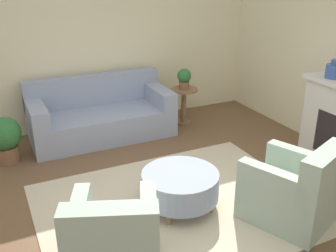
# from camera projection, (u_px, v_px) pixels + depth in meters

# --- Properties ---
(ground_plane) EXTENTS (16.00, 16.00, 0.00)m
(ground_plane) POSITION_uv_depth(u_px,v_px,m) (177.00, 206.00, 4.44)
(ground_plane) COLOR brown
(wall_back) EXTENTS (9.68, 0.12, 2.80)m
(wall_back) POSITION_uv_depth(u_px,v_px,m) (97.00, 40.00, 6.32)
(wall_back) COLOR beige
(wall_back) RESTS_ON ground_plane
(rug) EXTENTS (3.02, 2.37, 0.01)m
(rug) POSITION_uv_depth(u_px,v_px,m) (177.00, 206.00, 4.43)
(rug) COLOR beige
(rug) RESTS_ON ground_plane
(couch) EXTENTS (2.17, 0.99, 0.91)m
(couch) POSITION_uv_depth(u_px,v_px,m) (101.00, 116.00, 6.17)
(couch) COLOR #8E99B2
(couch) RESTS_ON ground_plane
(armchair_left) EXTENTS (0.99, 1.06, 0.90)m
(armchair_left) POSITION_uv_depth(u_px,v_px,m) (114.00, 246.00, 3.28)
(armchair_left) COLOR #9EB29E
(armchair_left) RESTS_ON rug
(armchair_right) EXTENTS (0.99, 1.06, 0.90)m
(armchair_right) POSITION_uv_depth(u_px,v_px,m) (294.00, 192.00, 4.06)
(armchair_right) COLOR #9EB29E
(armchair_right) RESTS_ON rug
(ottoman_table) EXTENTS (0.85, 0.85, 0.41)m
(ottoman_table) POSITION_uv_depth(u_px,v_px,m) (180.00, 185.00, 4.33)
(ottoman_table) COLOR #8E99B2
(ottoman_table) RESTS_ON rug
(side_table) EXTENTS (0.46, 0.46, 0.62)m
(side_table) POSITION_uv_depth(u_px,v_px,m) (184.00, 100.00, 6.61)
(side_table) COLOR olive
(side_table) RESTS_ON ground_plane
(vase_mantel_near) EXTENTS (0.21, 0.21, 0.26)m
(vase_mantel_near) POSITION_uv_depth(u_px,v_px,m) (334.00, 71.00, 5.28)
(vase_mantel_near) COLOR #38569E
(vase_mantel_near) RESTS_ON fireplace
(potted_plant_on_side_table) EXTENTS (0.23, 0.23, 0.34)m
(potted_plant_on_side_table) POSITION_uv_depth(u_px,v_px,m) (184.00, 78.00, 6.46)
(potted_plant_on_side_table) COLOR brown
(potted_plant_on_side_table) RESTS_ON side_table
(potted_plant_floor) EXTENTS (0.45, 0.45, 0.65)m
(potted_plant_floor) POSITION_uv_depth(u_px,v_px,m) (5.00, 138.00, 5.31)
(potted_plant_floor) COLOR brown
(potted_plant_floor) RESTS_ON ground_plane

